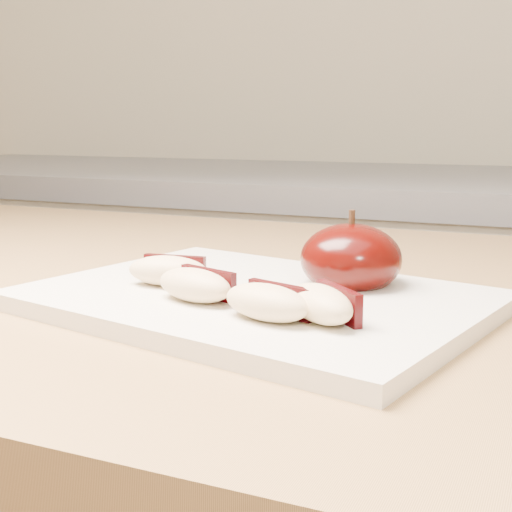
% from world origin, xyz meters
% --- Properties ---
extents(back_cabinet, '(2.40, 0.62, 0.94)m').
position_xyz_m(back_cabinet, '(0.00, 1.20, 0.47)').
color(back_cabinet, silver).
rests_on(back_cabinet, ground).
extents(cutting_board, '(0.34, 0.28, 0.01)m').
position_xyz_m(cutting_board, '(0.02, 0.41, 0.91)').
color(cutting_board, silver).
rests_on(cutting_board, island_counter).
extents(apple_half, '(0.08, 0.08, 0.06)m').
position_xyz_m(apple_half, '(0.07, 0.46, 0.93)').
color(apple_half, black).
rests_on(apple_half, cutting_board).
extents(apple_wedge_a, '(0.06, 0.04, 0.02)m').
position_xyz_m(apple_wedge_a, '(-0.04, 0.40, 0.92)').
color(apple_wedge_a, beige).
rests_on(apple_wedge_a, cutting_board).
extents(apple_wedge_b, '(0.07, 0.05, 0.02)m').
position_xyz_m(apple_wedge_b, '(-0.00, 0.37, 0.92)').
color(apple_wedge_b, beige).
rests_on(apple_wedge_b, cutting_board).
extents(apple_wedge_c, '(0.07, 0.05, 0.02)m').
position_xyz_m(apple_wedge_c, '(0.06, 0.35, 0.92)').
color(apple_wedge_c, beige).
rests_on(apple_wedge_c, cutting_board).
extents(apple_wedge_d, '(0.06, 0.06, 0.02)m').
position_xyz_m(apple_wedge_d, '(0.09, 0.36, 0.92)').
color(apple_wedge_d, beige).
rests_on(apple_wedge_d, cutting_board).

